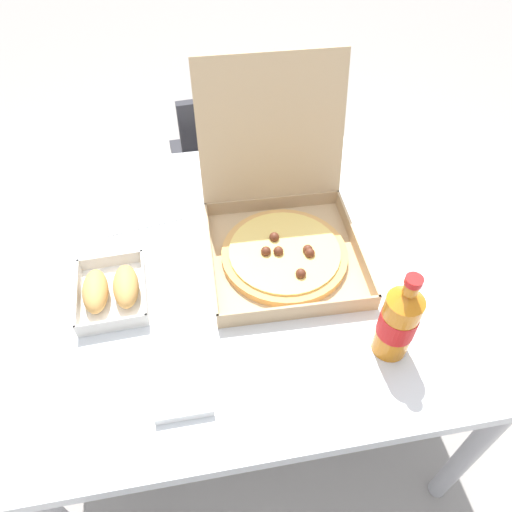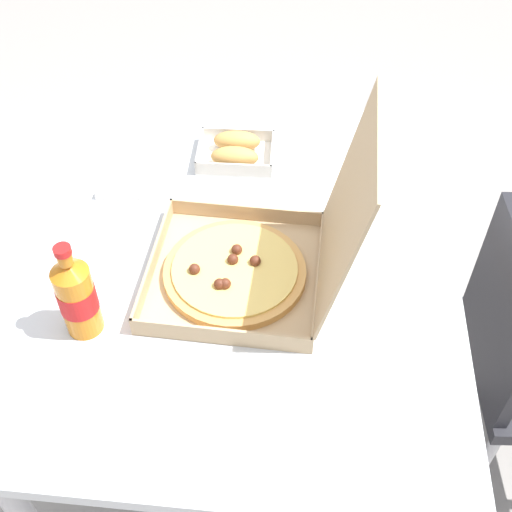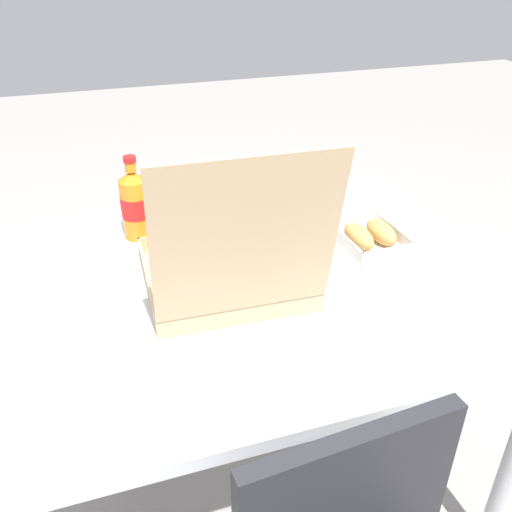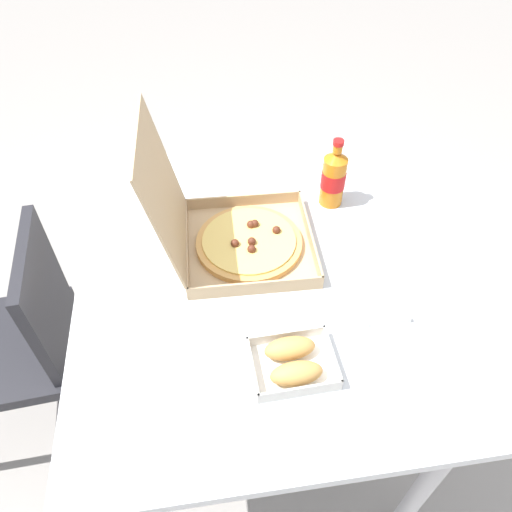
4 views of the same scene
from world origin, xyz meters
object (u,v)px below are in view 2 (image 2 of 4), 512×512
at_px(bread_side_box, 236,150).
at_px(cola_bottle, 77,296).
at_px(pizza_box_open, 254,261).
at_px(napkin_pile, 123,183).
at_px(paper_menu, 349,183).

relative_size(bread_side_box, cola_bottle, 0.87).
xyz_separation_m(pizza_box_open, napkin_pile, (-0.27, -0.35, -0.04)).
height_order(bread_side_box, napkin_pile, bread_side_box).
distance_m(cola_bottle, napkin_pile, 0.44).
xyz_separation_m(bread_side_box, paper_menu, (0.07, 0.29, -0.02)).
relative_size(bread_side_box, napkin_pile, 1.77).
relative_size(pizza_box_open, cola_bottle, 1.97).
xyz_separation_m(pizza_box_open, cola_bottle, (0.16, -0.32, 0.04)).
bearing_deg(pizza_box_open, napkin_pile, -127.67).
bearing_deg(cola_bottle, pizza_box_open, 116.41).
xyz_separation_m(pizza_box_open, bread_side_box, (-0.40, -0.09, -0.03)).
xyz_separation_m(paper_menu, napkin_pile, (0.07, -0.55, 0.01)).
relative_size(pizza_box_open, bread_side_box, 2.27).
bearing_deg(paper_menu, cola_bottle, -56.03).
bearing_deg(paper_menu, napkin_pile, -92.63).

